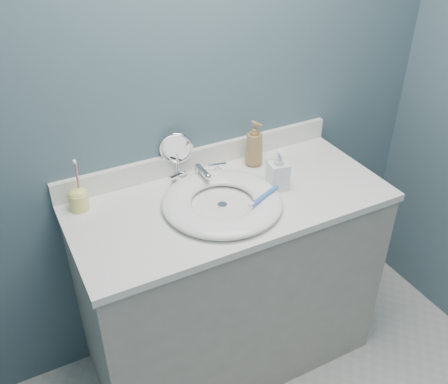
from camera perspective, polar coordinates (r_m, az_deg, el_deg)
back_wall at (r=1.96m, az=-3.05°, el=11.11°), size 2.20×0.02×2.40m
vanity_cabinet at (r=2.18m, az=0.65°, el=-10.64°), size 1.20×0.55×0.85m
countertop at (r=1.90m, az=0.74°, el=-1.11°), size 1.22×0.57×0.03m
backsplash at (r=2.07m, az=-2.68°, el=3.95°), size 1.22×0.02×0.09m
basin at (r=1.84m, az=-0.19°, el=-1.12°), size 0.45×0.45×0.04m
drain at (r=1.85m, az=-0.19°, el=-1.50°), size 0.04×0.04×0.01m
faucet at (r=1.99m, az=-2.80°, el=1.96°), size 0.25×0.13×0.07m
makeup_mirror at (r=1.98m, az=-5.45°, el=4.43°), size 0.13×0.08×0.20m
soap_bottle_amber at (r=2.07m, az=3.48°, el=5.55°), size 0.09×0.09×0.20m
soap_bottle_clear at (r=1.92m, az=6.22°, el=2.57°), size 0.09×0.09×0.17m
toothbrush_holder at (r=1.89m, az=-16.31°, el=-0.68°), size 0.07×0.07×0.20m
toothbrush_lying at (r=1.83m, az=4.57°, el=-0.52°), size 0.16×0.08×0.02m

